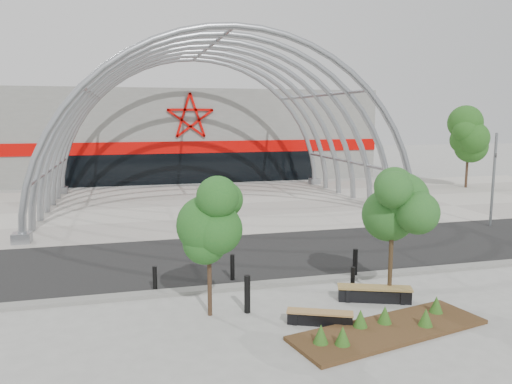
% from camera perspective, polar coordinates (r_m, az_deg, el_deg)
% --- Properties ---
extents(ground, '(140.00, 140.00, 0.00)m').
position_cam_1_polar(ground, '(17.88, 3.26, -10.20)').
color(ground, gray).
rests_on(ground, ground).
extents(road, '(140.00, 7.00, 0.02)m').
position_cam_1_polar(road, '(21.08, 0.34, -7.18)').
color(road, black).
rests_on(road, ground).
extents(forecourt, '(60.00, 17.00, 0.04)m').
position_cam_1_polar(forecourt, '(32.53, -5.07, -1.47)').
color(forecourt, '#9E978F').
rests_on(forecourt, ground).
extents(kerb, '(60.00, 0.50, 0.12)m').
position_cam_1_polar(kerb, '(17.63, 3.51, -10.27)').
color(kerb, slate).
rests_on(kerb, ground).
extents(arena_building, '(34.00, 15.24, 8.00)m').
position_cam_1_polar(arena_building, '(49.84, -8.56, 6.65)').
color(arena_building, slate).
rests_on(arena_building, ground).
extents(vault_canopy, '(20.80, 15.80, 20.36)m').
position_cam_1_polar(vault_canopy, '(32.53, -5.07, -1.47)').
color(vault_canopy, '#92969B').
rests_on(vault_canopy, ground).
extents(planting_bed, '(5.90, 2.94, 0.60)m').
position_cam_1_polar(planting_bed, '(14.42, 14.72, -14.69)').
color(planting_bed, '#3A2B17').
rests_on(planting_bed, ground).
extents(signal_pole, '(0.14, 0.69, 4.90)m').
position_cam_1_polar(signal_pole, '(28.69, 25.50, 1.45)').
color(signal_pole, slate).
rests_on(signal_pole, ground).
extents(street_tree_0, '(1.75, 1.75, 4.00)m').
position_cam_1_polar(street_tree_0, '(14.29, -5.43, -3.14)').
color(street_tree_0, black).
rests_on(street_tree_0, ground).
extents(street_tree_1, '(1.71, 1.71, 4.04)m').
position_cam_1_polar(street_tree_1, '(16.01, 15.36, -2.02)').
color(street_tree_1, black).
rests_on(street_tree_1, ground).
extents(bench_0, '(1.86, 1.11, 0.39)m').
position_cam_1_polar(bench_0, '(14.52, 7.30, -14.10)').
color(bench_0, black).
rests_on(bench_0, ground).
extents(bench_1, '(2.32, 1.28, 0.48)m').
position_cam_1_polar(bench_1, '(16.46, 13.37, -11.29)').
color(bench_1, black).
rests_on(bench_1, ground).
extents(bollard_0, '(0.14, 0.14, 0.89)m').
position_cam_1_polar(bollard_0, '(17.04, -11.48, -9.76)').
color(bollard_0, black).
rests_on(bollard_0, ground).
extents(bollard_1, '(0.18, 0.18, 1.14)m').
position_cam_1_polar(bollard_1, '(15.06, -1.00, -11.59)').
color(bollard_1, black).
rests_on(bollard_1, ground).
extents(bollard_2, '(0.15, 0.15, 0.94)m').
position_cam_1_polar(bollard_2, '(17.88, -2.71, -8.61)').
color(bollard_2, black).
rests_on(bollard_2, ground).
extents(bollard_3, '(0.14, 0.14, 0.90)m').
position_cam_1_polar(bollard_3, '(16.90, 10.99, -9.88)').
color(bollard_3, black).
rests_on(bollard_3, ground).
extents(bollard_4, '(0.17, 0.17, 1.07)m').
position_cam_1_polar(bollard_4, '(18.43, 11.25, -8.03)').
color(bollard_4, black).
rests_on(bollard_4, ground).
extents(bg_tree_1, '(2.70, 2.70, 5.91)m').
position_cam_1_polar(bg_tree_1, '(43.01, 23.17, 6.04)').
color(bg_tree_1, black).
rests_on(bg_tree_1, ground).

